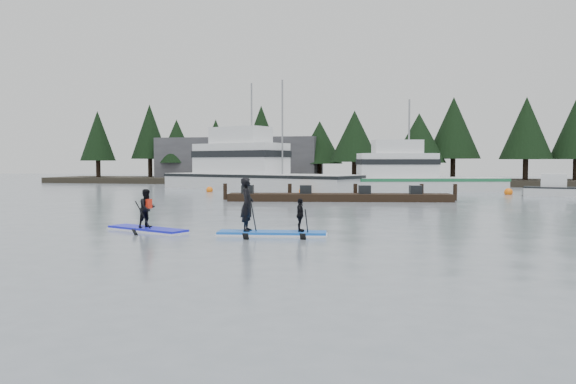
% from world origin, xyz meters
% --- Properties ---
extents(ground, '(160.00, 160.00, 0.00)m').
position_xyz_m(ground, '(0.00, 0.00, 0.00)').
color(ground, slate).
rests_on(ground, ground).
extents(far_shore, '(70.00, 8.00, 0.60)m').
position_xyz_m(far_shore, '(0.00, 42.00, 0.30)').
color(far_shore, '#2D281E').
rests_on(far_shore, ground).
extents(treeline, '(60.00, 4.00, 8.00)m').
position_xyz_m(treeline, '(0.00, 42.00, 0.00)').
color(treeline, black).
rests_on(treeline, ground).
extents(waterfront_building, '(18.00, 6.00, 5.00)m').
position_xyz_m(waterfront_building, '(-14.00, 44.00, 2.50)').
color(waterfront_building, '#4C4C51').
rests_on(waterfront_building, ground).
extents(fishing_boat_large, '(18.44, 11.50, 10.08)m').
position_xyz_m(fishing_boat_large, '(-8.12, 29.54, 0.77)').
color(fishing_boat_large, silver).
rests_on(fishing_boat_large, ground).
extents(fishing_boat_medium, '(14.13, 7.08, 8.21)m').
position_xyz_m(fishing_boat_medium, '(4.94, 29.86, 0.58)').
color(fishing_boat_medium, silver).
rests_on(fishing_boat_medium, ground).
extents(skiff, '(5.53, 2.77, 0.62)m').
position_xyz_m(skiff, '(15.18, 24.64, 0.31)').
color(skiff, silver).
rests_on(skiff, ground).
extents(floating_dock, '(13.32, 3.90, 0.44)m').
position_xyz_m(floating_dock, '(0.73, 16.81, 0.22)').
color(floating_dock, black).
rests_on(floating_dock, ground).
extents(buoy_b, '(0.62, 0.62, 0.62)m').
position_xyz_m(buoy_b, '(-2.85, 23.90, 0.00)').
color(buoy_b, orange).
rests_on(buoy_b, ground).
extents(buoy_c, '(0.59, 0.59, 0.59)m').
position_xyz_m(buoy_c, '(11.70, 26.02, 0.00)').
color(buoy_c, orange).
rests_on(buoy_c, ground).
extents(buoy_a, '(0.53, 0.53, 0.53)m').
position_xyz_m(buoy_a, '(-10.42, 24.75, 0.00)').
color(buoy_a, orange).
rests_on(buoy_a, ground).
extents(buoy_d, '(0.52, 0.52, 0.52)m').
position_xyz_m(buoy_d, '(4.02, 18.28, 0.00)').
color(buoy_d, orange).
rests_on(buoy_d, ground).
extents(paddleboard_solo, '(3.24, 1.94, 1.86)m').
position_xyz_m(paddleboard_solo, '(-3.76, 0.96, 0.48)').
color(paddleboard_solo, '#1619D3').
rests_on(paddleboard_solo, ground).
extents(paddleboard_duo, '(3.53, 1.40, 2.36)m').
position_xyz_m(paddleboard_duo, '(0.42, 0.82, 0.59)').
color(paddleboard_duo, blue).
rests_on(paddleboard_duo, ground).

